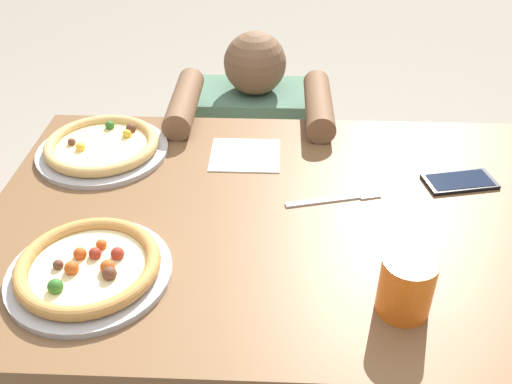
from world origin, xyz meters
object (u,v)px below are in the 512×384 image
object	(u,v)px
pizza_near	(89,268)
drink_cup_colored	(406,285)
fork	(338,199)
diner_seated	(255,179)
pizza_far	(102,147)
cell_phone	(460,181)

from	to	relation	value
pizza_near	drink_cup_colored	size ratio (longest dim) A/B	2.75
fork	diner_seated	distance (m)	0.71
pizza_far	fork	size ratio (longest dim) A/B	1.51
fork	pizza_near	bearing A→B (deg)	-151.62
drink_cup_colored	fork	xyz separation A→B (m)	(-0.08, 0.30, -0.05)
fork	drink_cup_colored	bearing A→B (deg)	-74.92
drink_cup_colored	cell_phone	bearing A→B (deg)	63.30
cell_phone	fork	bearing A→B (deg)	-165.12
drink_cup_colored	fork	distance (m)	0.31
fork	diner_seated	bearing A→B (deg)	108.69
pizza_near	drink_cup_colored	distance (m)	0.53
pizza_near	pizza_far	xyz separation A→B (m)	(-0.08, 0.40, -0.00)
drink_cup_colored	diner_seated	size ratio (longest dim) A/B	0.12
pizza_near	fork	bearing A→B (deg)	28.38
drink_cup_colored	cell_phone	world-z (taller)	drink_cup_colored
pizza_far	drink_cup_colored	distance (m)	0.77
pizza_near	diner_seated	xyz separation A→B (m)	(0.25, 0.83, -0.37)
pizza_near	cell_phone	world-z (taller)	pizza_near
drink_cup_colored	pizza_far	bearing A→B (deg)	143.13
fork	cell_phone	xyz separation A→B (m)	(0.27, 0.07, 0.00)
diner_seated	drink_cup_colored	bearing A→B (deg)	-72.52
cell_phone	diner_seated	bearing A→B (deg)	132.15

